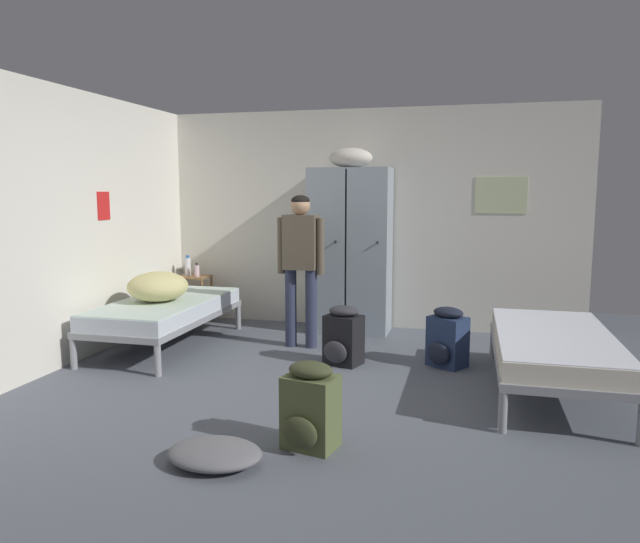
# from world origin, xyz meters

# --- Properties ---
(ground_plane) EXTENTS (7.92, 7.92, 0.00)m
(ground_plane) POSITION_xyz_m (0.00, 0.00, 0.00)
(ground_plane) COLOR #565B66
(room_backdrop) EXTENTS (4.90, 5.01, 2.53)m
(room_backdrop) POSITION_xyz_m (-1.21, 1.25, 1.27)
(room_backdrop) COLOR silver
(room_backdrop) RESTS_ON ground_plane
(locker_bank) EXTENTS (0.90, 0.55, 2.07)m
(locker_bank) POSITION_xyz_m (-0.14, 2.20, 0.97)
(locker_bank) COLOR #8C99A3
(locker_bank) RESTS_ON ground_plane
(shelf_unit) EXTENTS (0.38, 0.30, 0.57)m
(shelf_unit) POSITION_xyz_m (-2.09, 2.19, 0.35)
(shelf_unit) COLOR brown
(shelf_unit) RESTS_ON ground_plane
(bed_left_rear) EXTENTS (0.90, 1.90, 0.49)m
(bed_left_rear) POSITION_xyz_m (-1.84, 1.04, 0.38)
(bed_left_rear) COLOR gray
(bed_left_rear) RESTS_ON ground_plane
(bed_right) EXTENTS (0.90, 1.90, 0.49)m
(bed_right) POSITION_xyz_m (1.84, 0.51, 0.38)
(bed_right) COLOR gray
(bed_right) RESTS_ON ground_plane
(bedding_heap) EXTENTS (0.60, 0.62, 0.30)m
(bedding_heap) POSITION_xyz_m (-1.88, 0.97, 0.64)
(bedding_heap) COLOR #D1C67F
(bedding_heap) RESTS_ON bed_left_rear
(person_traveler) EXTENTS (0.49, 0.20, 1.56)m
(person_traveler) POSITION_xyz_m (-0.49, 1.38, 0.94)
(person_traveler) COLOR #2D334C
(person_traveler) RESTS_ON ground_plane
(water_bottle) EXTENTS (0.07, 0.07, 0.25)m
(water_bottle) POSITION_xyz_m (-2.17, 2.21, 0.68)
(water_bottle) COLOR white
(water_bottle) RESTS_ON shelf_unit
(lotion_bottle) EXTENTS (0.06, 0.06, 0.17)m
(lotion_bottle) POSITION_xyz_m (-2.02, 2.15, 0.64)
(lotion_bottle) COLOR beige
(lotion_bottle) RESTS_ON shelf_unit
(backpack_black) EXTENTS (0.38, 0.39, 0.55)m
(backpack_black) POSITION_xyz_m (0.06, 0.87, 0.26)
(backpack_black) COLOR black
(backpack_black) RESTS_ON ground_plane
(backpack_olive) EXTENTS (0.36, 0.38, 0.55)m
(backpack_olive) POSITION_xyz_m (0.24, -0.95, 0.26)
(backpack_olive) COLOR #566038
(backpack_olive) RESTS_ON ground_plane
(backpack_navy) EXTENTS (0.40, 0.41, 0.55)m
(backpack_navy) POSITION_xyz_m (1.00, 1.05, 0.26)
(backpack_navy) COLOR navy
(backpack_navy) RESTS_ON ground_plane
(clothes_pile_grey) EXTENTS (0.57, 0.44, 0.13)m
(clothes_pile_grey) POSITION_xyz_m (-0.25, -1.30, 0.06)
(clothes_pile_grey) COLOR slate
(clothes_pile_grey) RESTS_ON ground_plane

